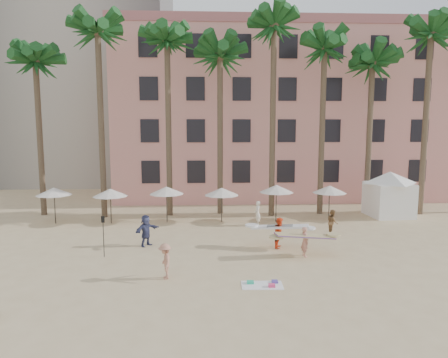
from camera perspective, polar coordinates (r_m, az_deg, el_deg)
ground at (r=17.67m, az=4.64°, el=-15.50°), size 120.00×120.00×0.00m
pink_hotel at (r=43.14m, az=9.75°, el=8.72°), size 35.00×14.00×16.00m
palm_row at (r=31.86m, az=2.31°, el=18.37°), size 44.40×5.40×16.30m
umbrella_row at (r=29.02m, az=-4.29°, el=-1.67°), size 22.50×2.70×2.73m
cabana at (r=33.55m, az=22.53°, el=-1.45°), size 4.78×4.78×3.50m
beach_towel at (r=18.15m, az=5.62°, el=-14.76°), size 1.84×1.07×0.14m
carrier_yellow at (r=21.98m, az=11.48°, el=-8.44°), size 3.25×1.07×1.61m
carrier_white at (r=23.29m, az=7.97°, el=-7.44°), size 3.34×1.50×1.75m
beachgoers at (r=23.17m, az=-2.45°, el=-7.65°), size 12.78×10.71×1.84m
paddle at (r=22.25m, az=-16.86°, el=-7.15°), size 0.18×0.04×2.23m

